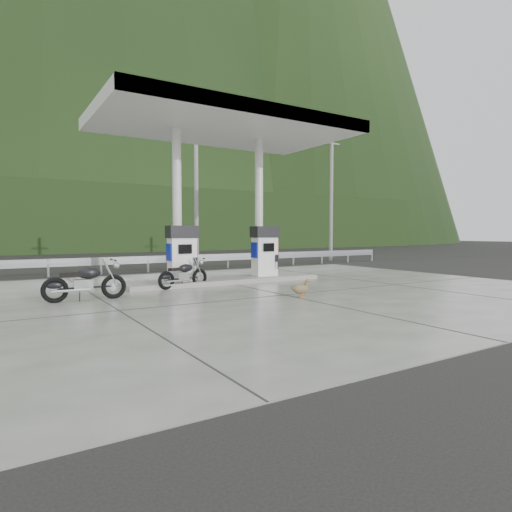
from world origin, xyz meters
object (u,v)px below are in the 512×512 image
motorcycle_left (85,283)px  gas_pump_left (182,253)px  motorcycle_right (183,275)px  duck (301,289)px  gas_pump_right (265,251)px

motorcycle_left → gas_pump_left: bearing=27.7°
motorcycle_left → motorcycle_right: size_ratio=1.13×
gas_pump_left → duck: bearing=-66.5°
duck → gas_pump_left: bearing=116.5°
motorcycle_right → duck: size_ratio=2.94×
gas_pump_right → motorcycle_left: bearing=-166.0°
gas_pump_right → duck: size_ratio=3.14×
motorcycle_left → motorcycle_right: motorcycle_left is taller
gas_pump_right → gas_pump_left: bearing=180.0°
gas_pump_left → duck: gas_pump_left is taller
motorcycle_left → gas_pump_right: bearing=15.5°
gas_pump_left → gas_pump_right: bearing=0.0°
gas_pump_right → motorcycle_left: size_ratio=0.94×
duck → motorcycle_right: bearing=122.0°
gas_pump_left → gas_pump_right: 3.20m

